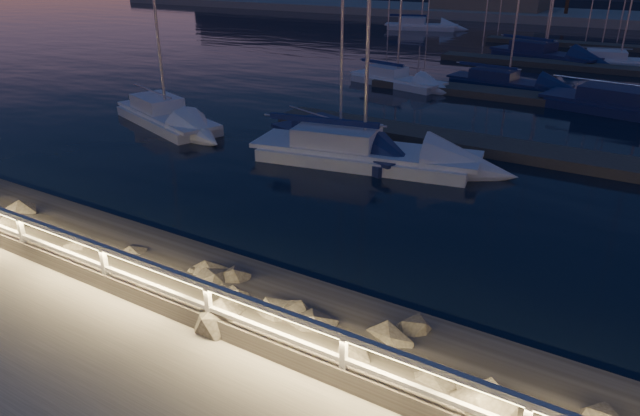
{
  "coord_description": "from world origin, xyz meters",
  "views": [
    {
      "loc": [
        4.72,
        -6.84,
        6.73
      ],
      "look_at": [
        -1.91,
        4.0,
        1.13
      ],
      "focal_mm": 32.0,
      "sensor_mm": 36.0,
      "label": 1
    }
  ],
  "objects_px": {
    "sailboat_g": "(505,81)",
    "sailboat_m": "(419,25)",
    "sailboat_c": "(337,140)",
    "sailboat_k": "(617,60)",
    "sailboat_b": "(358,150)",
    "guard_rail": "(291,327)",
    "sailboat_h": "(637,106)",
    "sailboat_j": "(542,54)",
    "sailboat_e": "(395,78)",
    "sailboat_a": "(165,115)"
  },
  "relations": [
    {
      "from": "sailboat_g",
      "to": "sailboat_m",
      "type": "height_order",
      "value": "sailboat_m"
    },
    {
      "from": "sailboat_c",
      "to": "sailboat_k",
      "type": "xyz_separation_m",
      "value": [
        7.58,
        28.13,
        0.0
      ]
    },
    {
      "from": "sailboat_b",
      "to": "sailboat_g",
      "type": "height_order",
      "value": "sailboat_b"
    },
    {
      "from": "sailboat_c",
      "to": "sailboat_m",
      "type": "height_order",
      "value": "sailboat_m"
    },
    {
      "from": "sailboat_b",
      "to": "sailboat_c",
      "type": "height_order",
      "value": "sailboat_b"
    },
    {
      "from": "sailboat_k",
      "to": "sailboat_m",
      "type": "distance_m",
      "value": 25.38
    },
    {
      "from": "guard_rail",
      "to": "sailboat_h",
      "type": "bearing_deg",
      "value": 81.99
    },
    {
      "from": "guard_rail",
      "to": "sailboat_j",
      "type": "relative_size",
      "value": 2.99
    },
    {
      "from": "sailboat_m",
      "to": "sailboat_k",
      "type": "bearing_deg",
      "value": -49.77
    },
    {
      "from": "sailboat_b",
      "to": "sailboat_j",
      "type": "bearing_deg",
      "value": 77.52
    },
    {
      "from": "guard_rail",
      "to": "sailboat_e",
      "type": "relative_size",
      "value": 3.99
    },
    {
      "from": "sailboat_b",
      "to": "sailboat_g",
      "type": "distance_m",
      "value": 16.93
    },
    {
      "from": "sailboat_g",
      "to": "sailboat_h",
      "type": "bearing_deg",
      "value": -14.98
    },
    {
      "from": "sailboat_g",
      "to": "sailboat_e",
      "type": "bearing_deg",
      "value": -148.31
    },
    {
      "from": "sailboat_e",
      "to": "sailboat_g",
      "type": "distance_m",
      "value": 6.68
    },
    {
      "from": "sailboat_b",
      "to": "sailboat_k",
      "type": "bearing_deg",
      "value": 67.35
    },
    {
      "from": "sailboat_a",
      "to": "sailboat_g",
      "type": "height_order",
      "value": "sailboat_a"
    },
    {
      "from": "sailboat_b",
      "to": "sailboat_g",
      "type": "xyz_separation_m",
      "value": [
        1.17,
        16.89,
        -0.07
      ]
    },
    {
      "from": "guard_rail",
      "to": "sailboat_b",
      "type": "relative_size",
      "value": 2.96
    },
    {
      "from": "sailboat_a",
      "to": "sailboat_j",
      "type": "xyz_separation_m",
      "value": [
        11.34,
        28.9,
        0.03
      ]
    },
    {
      "from": "guard_rail",
      "to": "sailboat_b",
      "type": "height_order",
      "value": "sailboat_b"
    },
    {
      "from": "sailboat_c",
      "to": "sailboat_g",
      "type": "relative_size",
      "value": 0.99
    },
    {
      "from": "sailboat_b",
      "to": "sailboat_m",
      "type": "height_order",
      "value": "sailboat_b"
    },
    {
      "from": "sailboat_k",
      "to": "sailboat_m",
      "type": "bearing_deg",
      "value": 135.31
    },
    {
      "from": "sailboat_j",
      "to": "sailboat_e",
      "type": "bearing_deg",
      "value": -90.71
    },
    {
      "from": "sailboat_c",
      "to": "sailboat_a",
      "type": "bearing_deg",
      "value": -155.11
    },
    {
      "from": "sailboat_a",
      "to": "sailboat_b",
      "type": "bearing_deg",
      "value": 18.65
    },
    {
      "from": "sailboat_e",
      "to": "sailboat_j",
      "type": "xyz_separation_m",
      "value": [
        5.76,
        14.84,
        0.06
      ]
    },
    {
      "from": "guard_rail",
      "to": "sailboat_g",
      "type": "relative_size",
      "value": 3.57
    },
    {
      "from": "sailboat_e",
      "to": "sailboat_h",
      "type": "bearing_deg",
      "value": 12.37
    },
    {
      "from": "sailboat_h",
      "to": "sailboat_j",
      "type": "xyz_separation_m",
      "value": [
        -7.77,
        15.24,
        0.01
      ]
    },
    {
      "from": "sailboat_k",
      "to": "sailboat_m",
      "type": "xyz_separation_m",
      "value": [
        -21.25,
        13.87,
        0.06
      ]
    },
    {
      "from": "sailboat_g",
      "to": "sailboat_c",
      "type": "bearing_deg",
      "value": -91.76
    },
    {
      "from": "guard_rail",
      "to": "sailboat_m",
      "type": "relative_size",
      "value": 3.29
    },
    {
      "from": "sailboat_c",
      "to": "sailboat_j",
      "type": "xyz_separation_m",
      "value": [
        2.32,
        28.03,
        0.07
      ]
    },
    {
      "from": "sailboat_m",
      "to": "sailboat_b",
      "type": "bearing_deg",
      "value": -87.2
    },
    {
      "from": "sailboat_h",
      "to": "sailboat_k",
      "type": "bearing_deg",
      "value": 109.75
    },
    {
      "from": "sailboat_a",
      "to": "sailboat_h",
      "type": "distance_m",
      "value": 23.49
    },
    {
      "from": "sailboat_c",
      "to": "sailboat_h",
      "type": "distance_m",
      "value": 16.29
    },
    {
      "from": "sailboat_j",
      "to": "sailboat_k",
      "type": "height_order",
      "value": "sailboat_j"
    },
    {
      "from": "sailboat_b",
      "to": "sailboat_c",
      "type": "bearing_deg",
      "value": 136.03
    },
    {
      "from": "sailboat_m",
      "to": "sailboat_c",
      "type": "bearing_deg",
      "value": -88.61
    },
    {
      "from": "sailboat_j",
      "to": "sailboat_h",
      "type": "bearing_deg",
      "value": -42.49
    },
    {
      "from": "sailboat_h",
      "to": "sailboat_k",
      "type": "relative_size",
      "value": 1.3
    },
    {
      "from": "guard_rail",
      "to": "sailboat_c",
      "type": "xyz_separation_m",
      "value": [
        -6.47,
        12.94,
        -0.97
      ]
    },
    {
      "from": "sailboat_m",
      "to": "sailboat_g",
      "type": "bearing_deg",
      "value": -74.59
    },
    {
      "from": "sailboat_b",
      "to": "sailboat_h",
      "type": "distance_m",
      "value": 16.23
    },
    {
      "from": "sailboat_e",
      "to": "sailboat_a",
      "type": "bearing_deg",
      "value": -97.57
    },
    {
      "from": "guard_rail",
      "to": "sailboat_k",
      "type": "bearing_deg",
      "value": 88.45
    },
    {
      "from": "sailboat_c",
      "to": "sailboat_j",
      "type": "bearing_deg",
      "value": 104.65
    }
  ]
}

